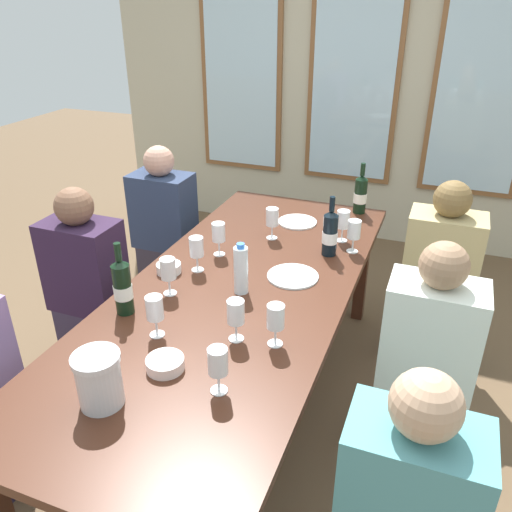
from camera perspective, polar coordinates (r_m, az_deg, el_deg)
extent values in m
plane|color=brown|center=(2.81, -1.90, -16.74)|extent=(12.00, 12.00, 0.00)
cube|color=#BDB498|center=(4.38, 10.94, 20.23)|extent=(4.19, 0.06, 2.90)
cube|color=brown|center=(4.61, -1.64, 21.00)|extent=(0.72, 0.03, 1.88)
cube|color=silver|center=(4.59, -1.73, 20.98)|extent=(0.64, 0.01, 1.80)
cube|color=brown|center=(4.34, 10.81, 20.18)|extent=(0.72, 0.03, 1.88)
cube|color=silver|center=(4.32, 10.77, 20.16)|extent=(0.64, 0.01, 1.80)
cube|color=brown|center=(4.26, 24.07, 18.32)|extent=(0.72, 0.03, 1.88)
cube|color=silver|center=(4.25, 24.07, 18.29)|extent=(0.64, 0.01, 1.80)
cube|color=#462417|center=(2.36, -2.16, -4.08)|extent=(0.99, 2.39, 0.04)
cube|color=#462417|center=(3.57, -1.07, 0.59)|extent=(0.07, 0.07, 0.70)
cube|color=#462417|center=(3.38, 11.55, -1.58)|extent=(0.07, 0.07, 0.70)
cylinder|color=white|center=(2.45, 4.06, -2.22)|extent=(0.24, 0.24, 0.01)
cylinder|color=white|center=(3.03, 4.57, 3.76)|extent=(0.23, 0.23, 0.01)
cylinder|color=silver|center=(1.79, -16.81, -13.13)|extent=(0.14, 0.14, 0.17)
cylinder|color=silver|center=(1.73, -17.24, -10.72)|extent=(0.16, 0.16, 0.02)
cylinder|color=black|center=(2.21, -14.42, -3.54)|extent=(0.07, 0.07, 0.22)
cone|color=black|center=(2.15, -14.79, -0.72)|extent=(0.07, 0.07, 0.02)
cylinder|color=black|center=(2.13, -14.95, 0.46)|extent=(0.03, 0.03, 0.08)
cylinder|color=white|center=(2.21, -14.38, -3.79)|extent=(0.08, 0.08, 0.06)
cylinder|color=black|center=(2.64, 8.13, 2.28)|extent=(0.07, 0.07, 0.21)
cone|color=black|center=(2.59, 8.30, 4.66)|extent=(0.07, 0.07, 0.02)
cylinder|color=black|center=(2.57, 8.37, 5.68)|extent=(0.03, 0.03, 0.08)
cylinder|color=white|center=(2.64, 8.11, 2.07)|extent=(0.08, 0.08, 0.06)
cylinder|color=black|center=(3.20, 11.39, 6.47)|extent=(0.07, 0.08, 0.21)
cone|color=black|center=(3.16, 11.58, 8.44)|extent=(0.07, 0.08, 0.02)
cylinder|color=black|center=(3.14, 11.66, 9.30)|extent=(0.03, 0.03, 0.08)
cylinder|color=white|center=(3.20, 11.37, 6.29)|extent=(0.08, 0.08, 0.06)
cylinder|color=silver|center=(2.51, -9.56, -1.32)|extent=(0.12, 0.12, 0.05)
cylinder|color=white|center=(1.91, -9.95, -11.58)|extent=(0.14, 0.14, 0.04)
cylinder|color=white|center=(2.28, -1.67, -1.57)|extent=(0.06, 0.06, 0.22)
cylinder|color=blue|center=(2.22, -1.71, 1.14)|extent=(0.04, 0.04, 0.02)
cylinder|color=white|center=(2.84, 9.37, 1.70)|extent=(0.06, 0.06, 0.00)
cylinder|color=white|center=(2.82, 9.43, 2.42)|extent=(0.01, 0.01, 0.07)
cylinder|color=white|center=(2.79, 9.56, 4.01)|extent=(0.07, 0.07, 0.09)
cylinder|color=beige|center=(2.80, 9.51, 3.36)|extent=(0.06, 0.06, 0.02)
cylinder|color=white|center=(2.35, -9.41, -4.04)|extent=(0.06, 0.06, 0.00)
cylinder|color=white|center=(2.33, -9.49, -3.21)|extent=(0.01, 0.01, 0.07)
cylinder|color=white|center=(2.29, -9.65, -1.38)|extent=(0.07, 0.07, 0.09)
cylinder|color=white|center=(2.01, 2.11, -9.60)|extent=(0.06, 0.06, 0.00)
cylinder|color=white|center=(1.99, 2.13, -8.69)|extent=(0.01, 0.01, 0.07)
cylinder|color=white|center=(1.94, 2.18, -6.65)|extent=(0.07, 0.07, 0.09)
cylinder|color=beige|center=(1.96, 2.16, -7.36)|extent=(0.06, 0.06, 0.03)
cylinder|color=white|center=(2.66, -4.05, 0.21)|extent=(0.06, 0.06, 0.00)
cylinder|color=white|center=(2.64, -4.08, 0.97)|extent=(0.01, 0.01, 0.07)
cylinder|color=white|center=(2.61, -4.14, 2.65)|extent=(0.07, 0.07, 0.09)
cylinder|color=beige|center=(2.62, -4.12, 2.13)|extent=(0.06, 0.06, 0.04)
cylinder|color=white|center=(2.83, 1.76, 2.01)|extent=(0.06, 0.06, 0.00)
cylinder|color=white|center=(2.82, 1.77, 2.74)|extent=(0.01, 0.01, 0.07)
cylinder|color=white|center=(2.78, 1.79, 4.33)|extent=(0.07, 0.07, 0.09)
cylinder|color=white|center=(2.10, -10.79, -8.47)|extent=(0.06, 0.06, 0.00)
cylinder|color=white|center=(2.07, -10.88, -7.58)|extent=(0.01, 0.01, 0.07)
cylinder|color=white|center=(2.03, -11.09, -5.60)|extent=(0.07, 0.07, 0.09)
cylinder|color=beige|center=(2.04, -11.02, -6.28)|extent=(0.06, 0.06, 0.03)
cylinder|color=white|center=(2.04, -2.18, -9.05)|extent=(0.06, 0.06, 0.00)
cylinder|color=white|center=(2.02, -2.20, -8.15)|extent=(0.01, 0.01, 0.07)
cylinder|color=white|center=(1.97, -2.25, -6.13)|extent=(0.07, 0.07, 0.09)
cylinder|color=white|center=(2.73, 10.51, 0.52)|extent=(0.06, 0.06, 0.00)
cylinder|color=white|center=(2.71, 10.58, 1.27)|extent=(0.01, 0.01, 0.07)
cylinder|color=white|center=(2.68, 10.74, 2.90)|extent=(0.07, 0.07, 0.09)
cylinder|color=white|center=(2.52, -6.42, -1.51)|extent=(0.06, 0.06, 0.00)
cylinder|color=white|center=(2.51, -6.46, -0.72)|extent=(0.01, 0.01, 0.07)
cylinder|color=white|center=(2.47, -6.57, 1.03)|extent=(0.07, 0.07, 0.09)
cylinder|color=white|center=(1.81, -4.08, -14.51)|extent=(0.06, 0.06, 0.00)
cylinder|color=white|center=(1.79, -4.12, -13.56)|extent=(0.01, 0.01, 0.07)
cylinder|color=white|center=(1.73, -4.22, -11.43)|extent=(0.07, 0.07, 0.09)
cylinder|color=#590C19|center=(1.76, -4.18, -12.30)|extent=(0.06, 0.06, 0.02)
cube|color=teal|center=(1.66, 16.43, -23.71)|extent=(0.38, 0.24, 0.48)
sphere|color=tan|center=(1.43, 18.18, -15.31)|extent=(0.19, 0.19, 0.19)
cube|color=#352D41|center=(3.03, -17.08, -8.78)|extent=(0.32, 0.24, 0.45)
cube|color=#2D1C35|center=(2.80, -18.36, -1.01)|extent=(0.38, 0.24, 0.48)
sphere|color=brown|center=(2.67, -19.37, 5.17)|extent=(0.19, 0.19, 0.19)
cube|color=#30242D|center=(2.55, 17.06, -16.88)|extent=(0.32, 0.24, 0.45)
cube|color=silver|center=(2.26, 18.66, -8.29)|extent=(0.38, 0.24, 0.48)
sphere|color=#9A7557|center=(2.09, 19.96, -0.99)|extent=(0.19, 0.19, 0.19)
cube|color=#35303C|center=(3.58, -9.57, -1.97)|extent=(0.32, 0.24, 0.45)
cube|color=navy|center=(3.38, -10.17, 4.93)|extent=(0.38, 0.24, 0.48)
sphere|color=tan|center=(3.27, -10.64, 10.21)|extent=(0.19, 0.19, 0.19)
cube|color=#322A30|center=(3.14, 18.43, -7.66)|extent=(0.32, 0.24, 0.45)
cube|color=tan|center=(2.91, 19.76, -0.10)|extent=(0.38, 0.24, 0.48)
sphere|color=brown|center=(2.79, 20.80, 5.86)|extent=(0.19, 0.19, 0.19)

